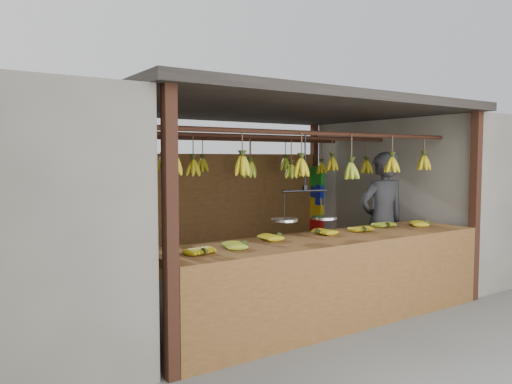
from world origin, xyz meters
TOP-DOWN VIEW (x-y plane):
  - ground at (0.00, 0.00)m, footprint 80.00×80.00m
  - stall at (0.00, 0.33)m, footprint 4.30×3.30m
  - neighbor_right at (3.60, 0.00)m, footprint 3.00×3.00m
  - counter at (-0.00, -1.24)m, footprint 3.89×0.88m
  - hanging_bananas at (0.01, -0.00)m, footprint 3.64×2.25m
  - balance_scale at (-0.26, -1.00)m, footprint 0.74×0.37m
  - vendor at (1.37, -0.60)m, footprint 0.73×0.55m
  - bag_bundles at (1.94, 1.35)m, footprint 0.08×0.26m

SIDE VIEW (x-z plane):
  - ground at x=0.00m, z-range 0.00..0.00m
  - counter at x=0.00m, z-range 0.24..1.20m
  - vendor at x=1.37m, z-range 0.00..1.82m
  - bag_bundles at x=1.94m, z-range 0.40..1.60m
  - balance_scale at x=-0.26m, z-range 0.69..1.60m
  - neighbor_right at x=3.60m, z-range 0.00..2.30m
  - hanging_bananas at x=0.01m, z-range 1.43..1.82m
  - stall at x=0.00m, z-range 0.77..3.17m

